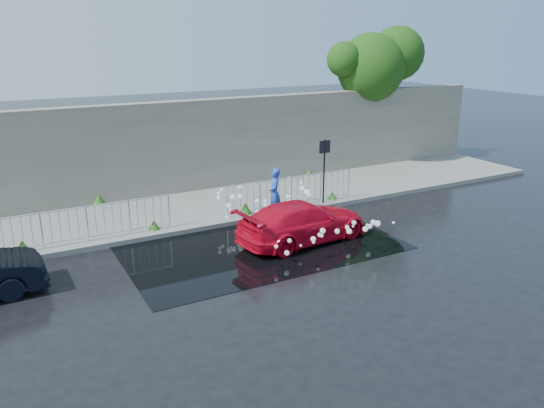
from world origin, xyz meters
The scene contains 13 objects.
ground centered at (0.00, 0.00, 0.00)m, with size 90.00×90.00×0.00m, color black.
pavement centered at (0.00, 5.00, 0.07)m, with size 30.00×4.00×0.15m, color #60605C.
curb centered at (0.00, 3.00, 0.08)m, with size 30.00×0.25×0.16m, color #60605C.
retaining_wall centered at (0.00, 7.20, 1.90)m, with size 30.00×0.60×3.50m, color #6B695A.
puddle centered at (0.50, 1.00, 0.01)m, with size 8.00×5.00×0.01m, color black.
sign_post centered at (4.20, 3.10, 1.72)m, with size 0.45×0.06×2.50m.
tree centered at (9.87, 7.41, 4.79)m, with size 5.02×3.10×6.45m.
railing_left centered at (-4.00, 3.35, 0.74)m, with size 5.05×0.05×1.10m.
railing_right centered at (3.00, 3.35, 0.74)m, with size 5.05×0.05×1.10m.
weeds centered at (-0.45, 4.49, 0.32)m, with size 12.17×3.93×0.40m.
water_spray centered at (1.95, 1.42, 0.66)m, with size 3.68×5.46×1.05m.
red_car centered at (1.82, 0.66, 0.62)m, with size 1.73×4.25×1.23m, color red.
person centered at (2.13, 3.00, 0.87)m, with size 0.63×0.41×1.73m, color blue.
Camera 1 is at (-6.23, -12.19, 6.01)m, focal length 35.00 mm.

